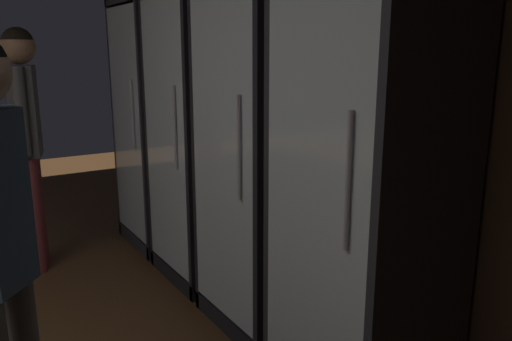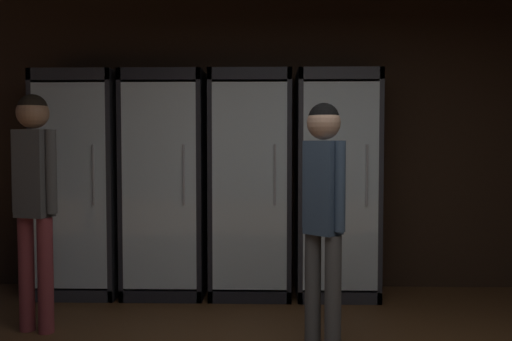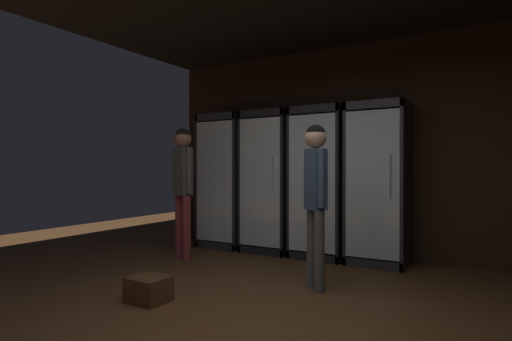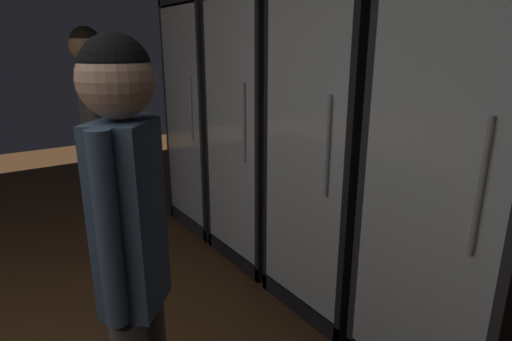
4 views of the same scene
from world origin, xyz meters
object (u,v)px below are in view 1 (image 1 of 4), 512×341
shopper_near (26,123)px  cooler_right (373,187)px  cooler_far_left (166,124)px  cooler_center (273,158)px  cooler_left (210,138)px

shopper_near → cooler_right: bearing=24.5°
cooler_far_left → shopper_near: (0.02, -1.02, 0.09)m
cooler_center → shopper_near: 1.80m
cooler_far_left → cooler_left: bearing=0.1°
cooler_left → cooler_right: same height
cooler_right → shopper_near: (-2.23, -1.02, 0.09)m
cooler_center → cooler_right: (0.75, -0.00, 0.01)m
cooler_far_left → cooler_center: 1.49m
cooler_far_left → shopper_near: cooler_far_left is taller
cooler_left → cooler_right: 1.50m
cooler_far_left → cooler_right: bearing=-0.0°
cooler_left → cooler_center: (0.75, -0.00, -0.00)m
cooler_left → shopper_near: size_ratio=1.17×
cooler_far_left → cooler_center: same height
cooler_left → cooler_center: bearing=-0.1°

